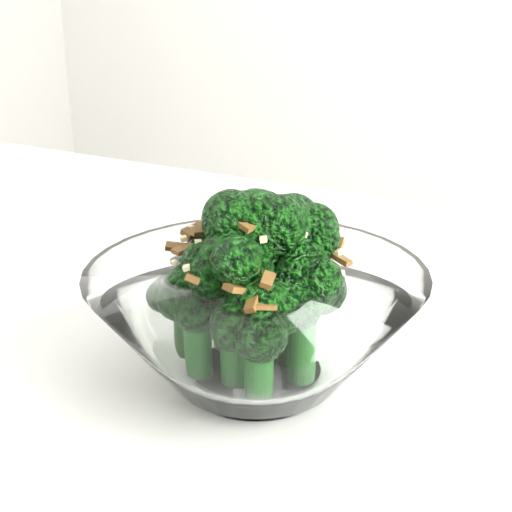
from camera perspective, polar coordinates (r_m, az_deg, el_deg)
The scene contains 2 objects.
table at distance 0.73m, azimuth -12.09°, elevation -7.51°, with size 1.26×0.90×0.75m.
broccoli_dish at distance 0.53m, azimuth -0.07°, elevation -4.26°, with size 0.23×0.23×0.14m.
Camera 1 is at (0.61, -0.48, 1.03)m, focal length 55.00 mm.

